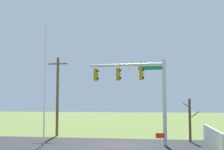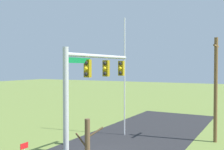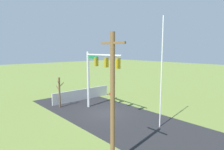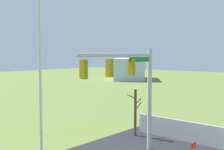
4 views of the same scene
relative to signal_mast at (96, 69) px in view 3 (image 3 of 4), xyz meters
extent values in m
plane|color=olive|center=(-1.30, -0.10, -4.52)|extent=(160.00, 160.00, 0.00)
cube|color=#232326|center=(-5.30, -0.10, -4.51)|extent=(28.00, 8.00, 0.01)
cube|color=#B7B5AD|center=(2.72, -0.11, -4.51)|extent=(6.00, 6.00, 0.01)
cube|color=#A8A8AD|center=(4.91, -1.32, -3.80)|extent=(0.20, 8.39, 1.43)
cylinder|color=#B2B5BA|center=(1.72, -0.11, -1.32)|extent=(0.28, 0.28, 6.40)
cylinder|color=#B2B5BA|center=(-1.16, 0.07, 1.53)|extent=(5.79, 0.56, 0.20)
cube|color=#0F7238|center=(0.68, -0.04, 1.25)|extent=(1.80, 0.14, 0.28)
cube|color=#937A0F|center=(-0.01, 0.00, 0.83)|extent=(0.26, 0.37, 0.96)
sphere|color=black|center=(0.14, -0.01, 1.13)|extent=(0.22, 0.22, 0.22)
sphere|color=yellow|center=(0.14, -0.01, 0.83)|extent=(0.22, 0.22, 0.22)
sphere|color=black|center=(0.14, -0.01, 0.53)|extent=(0.22, 0.22, 0.22)
cube|color=#937A0F|center=(-1.80, 0.11, 0.83)|extent=(0.26, 0.37, 0.96)
sphere|color=black|center=(-1.65, 0.10, 1.13)|extent=(0.22, 0.22, 0.22)
sphere|color=yellow|center=(-1.65, 0.10, 0.83)|extent=(0.22, 0.22, 0.22)
sphere|color=black|center=(-1.65, 0.10, 0.53)|extent=(0.22, 0.22, 0.22)
cube|color=#937A0F|center=(-3.59, 0.23, 0.83)|extent=(0.26, 0.37, 0.96)
sphere|color=black|center=(-3.44, 0.22, 1.13)|extent=(0.22, 0.22, 0.22)
sphere|color=yellow|center=(-3.44, 0.22, 0.83)|extent=(0.22, 0.22, 0.22)
sphere|color=black|center=(-3.44, 0.22, 0.53)|extent=(0.22, 0.22, 0.22)
cylinder|color=silver|center=(-7.19, -1.31, 0.15)|extent=(0.10, 0.10, 9.32)
cylinder|color=brown|center=(-8.53, 5.35, -0.74)|extent=(0.26, 0.26, 7.55)
cube|color=brown|center=(-8.53, 5.35, 2.44)|extent=(1.90, 0.12, 0.12)
cylinder|color=brown|center=(3.73, 2.49, -2.77)|extent=(0.20, 0.20, 3.49)
cylinder|color=brown|center=(4.10, 2.49, -2.34)|extent=(0.78, 0.07, 0.57)
cylinder|color=brown|center=(3.49, 2.69, -1.56)|extent=(0.54, 0.47, 0.39)
cylinder|color=brown|center=(3.70, 2.21, -1.90)|extent=(0.12, 0.61, 0.55)
cylinder|color=silver|center=(1.41, -3.27, -4.07)|extent=(0.04, 0.04, 0.90)
cube|color=red|center=(1.41, -3.27, -3.46)|extent=(0.56, 0.02, 0.32)
camera|label=1|loc=(1.71, -23.53, -1.37)|focal=49.81mm
camera|label=2|loc=(12.07, 8.12, 0.90)|focal=43.32mm
camera|label=3|loc=(-16.23, 12.27, 2.08)|focal=30.74mm
camera|label=4|loc=(-13.41, -10.28, 1.63)|focal=46.67mm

